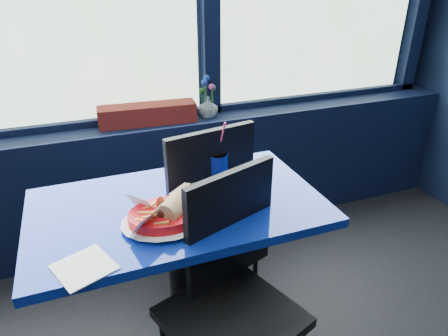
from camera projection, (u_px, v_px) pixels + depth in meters
window_sill at (97, 192)px, 2.45m from camera, size 5.00×0.26×0.80m
near_table at (180, 239)px, 1.74m from camera, size 1.20×0.70×0.75m
chair_near_front at (231, 283)px, 1.51m from camera, size 0.56×0.56×0.97m
chair_near_back at (208, 201)px, 2.00m from camera, size 0.53×0.54×1.01m
planter_box at (148, 114)px, 2.36m from camera, size 0.58×0.18×0.11m
flower_vase at (208, 105)px, 2.45m from camera, size 0.17×0.17×0.26m
food_basket at (168, 213)px, 1.52m from camera, size 0.37×0.37×0.11m
ketchup_bottle at (226, 156)px, 1.84m from camera, size 0.06×0.06×0.23m
soda_cup at (218, 168)px, 1.79m from camera, size 0.09×0.09×0.30m
napkin at (84, 267)px, 1.30m from camera, size 0.22×0.22×0.00m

